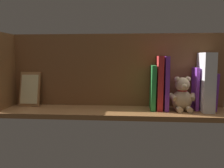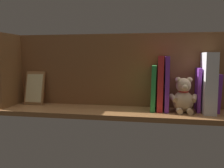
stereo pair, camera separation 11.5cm
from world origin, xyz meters
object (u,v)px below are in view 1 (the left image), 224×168
teddy_bear (182,96)px  picture_frame_leaning (30,89)px  book_0 (213,91)px  dictionary_thick_white (206,82)px

teddy_bear → picture_frame_leaning: size_ratio=0.92×
picture_frame_leaning → book_0: bearing=178.8°
teddy_bear → picture_frame_leaning: picture_frame_leaning is taller
teddy_bear → book_0: bearing=-170.5°
book_0 → dictionary_thick_white: (4.20, 2.46, 4.74)cm
book_0 → teddy_bear: bearing=14.1°
dictionary_thick_white → teddy_bear: (10.62, 1.27, -6.35)cm
teddy_bear → picture_frame_leaning: bearing=-8.9°
dictionary_thick_white → picture_frame_leaning: dictionary_thick_white is taller
teddy_bear → picture_frame_leaning: (74.66, -5.59, 1.53)cm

